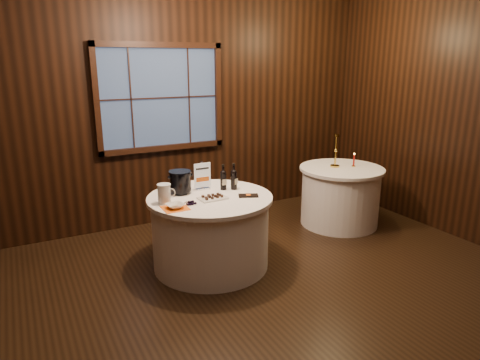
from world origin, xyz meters
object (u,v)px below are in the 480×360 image
side_table (340,196)px  ice_bucket (180,182)px  port_bottle_right (234,178)px  grape_bunch (191,203)px  glass_pitcher (164,193)px  port_bottle_left (223,179)px  red_candle (354,161)px  sign_stand (202,180)px  chocolate_plate (213,197)px  main_table (211,231)px  chocolate_box (248,196)px  brass_candlestick (335,155)px  cracker_bowl (175,206)px

side_table → ice_bucket: 2.29m
port_bottle_right → grape_bunch: bearing=179.5°
grape_bunch → glass_pitcher: 0.27m
port_bottle_left → red_candle: (1.94, 0.13, -0.05)m
sign_stand → chocolate_plate: sign_stand is taller
chocolate_plate → main_table: bearing=82.2°
sign_stand → main_table: bearing=-95.7°
port_bottle_left → chocolate_box: (0.12, -0.34, -0.11)m
brass_candlestick → red_candle: bearing=-24.7°
cracker_bowl → port_bottle_left: bearing=26.6°
sign_stand → ice_bucket: sign_stand is taller
sign_stand → port_bottle_right: size_ratio=1.06×
chocolate_box → red_candle: red_candle is taller
main_table → grape_bunch: grape_bunch is taller
port_bottle_left → ice_bucket: (-0.45, 0.09, 0.01)m
main_table → chocolate_plate: size_ratio=4.48×
side_table → port_bottle_right: bearing=-173.1°
side_table → grape_bunch: (-2.27, -0.46, 0.40)m
chocolate_plate → cracker_bowl: size_ratio=1.76×
glass_pitcher → red_candle: 2.65m
port_bottle_left → glass_pitcher: bearing=-165.3°
side_table → sign_stand: bearing=-178.6°
chocolate_plate → chocolate_box: chocolate_plate is taller
sign_stand → red_candle: bearing=0.7°
port_bottle_right → main_table: bearing=173.1°
ice_bucket → chocolate_box: size_ratio=1.20×
sign_stand → chocolate_plate: size_ratio=1.05×
port_bottle_left → grape_bunch: 0.59m
side_table → chocolate_box: size_ratio=5.45×
chocolate_plate → sign_stand: bearing=83.5°
glass_pitcher → ice_bucket: bearing=58.1°
grape_bunch → brass_candlestick: brass_candlestick is taller
main_table → chocolate_box: chocolate_box is taller
sign_stand → brass_candlestick: 1.92m
glass_pitcher → port_bottle_right: bearing=22.8°
port_bottle_right → glass_pitcher: port_bottle_right is taller
main_table → sign_stand: size_ratio=4.26×
ice_bucket → chocolate_plate: ice_bucket is taller
red_candle → chocolate_box: bearing=-165.8°
port_bottle_right → red_candle: port_bottle_right is taller
port_bottle_right → sign_stand: bearing=129.1°
main_table → brass_candlestick: 2.05m
red_candle → side_table: bearing=168.9°
red_candle → port_bottle_left: bearing=-176.3°
ice_bucket → cracker_bowl: (-0.21, -0.42, -0.10)m
side_table → sign_stand: size_ratio=3.60×
red_candle → main_table: bearing=-173.0°
red_candle → cracker_bowl: bearing=-170.0°
grape_bunch → glass_pitcher: glass_pitcher is taller
chocolate_plate → chocolate_box: bearing=-14.8°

